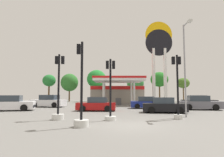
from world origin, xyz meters
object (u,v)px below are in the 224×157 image
(traffic_signal_2, at_px, (81,107))
(car_2, at_px, (48,102))
(tree_2, at_px, (96,79))
(tree_3, at_px, (135,83))
(car_4, at_px, (147,103))
(car_5, at_px, (11,104))
(car_6, at_px, (198,102))
(tree_1, at_px, (70,83))
(tree_4, at_px, (159,79))
(tree_5, at_px, (183,83))
(traffic_signal_1, at_px, (58,101))
(corner_streetlamp, at_px, (186,61))
(car_1, at_px, (200,103))
(traffic_signal_3, at_px, (178,93))
(car_3, at_px, (164,106))
(car_0, at_px, (97,105))
(traffic_signal_0, at_px, (110,99))
(tree_0, at_px, (49,81))
(station_pole_sign, at_px, (159,51))

(traffic_signal_2, bearing_deg, car_2, 113.70)
(tree_2, relative_size, tree_3, 1.25)
(car_4, bearing_deg, car_5, -168.47)
(car_6, height_order, tree_1, tree_1)
(tree_4, bearing_deg, tree_5, -15.15)
(traffic_signal_1, bearing_deg, corner_streetlamp, 6.63)
(car_1, height_order, corner_streetlamp, corner_streetlamp)
(car_6, distance_m, traffic_signal_3, 14.21)
(car_3, xyz_separation_m, tree_3, (0.52, 24.77, 3.49))
(car_0, distance_m, tree_5, 28.73)
(traffic_signal_0, bearing_deg, tree_4, 69.67)
(tree_3, bearing_deg, traffic_signal_2, -102.68)
(tree_0, relative_size, tree_5, 1.17)
(car_2, relative_size, car_6, 1.02)
(car_6, relative_size, tree_2, 0.67)
(car_1, xyz_separation_m, tree_3, (-4.51, 21.40, 3.43))
(car_2, bearing_deg, traffic_signal_2, -66.30)
(car_2, bearing_deg, car_4, -10.46)
(car_6, bearing_deg, tree_0, 145.42)
(car_0, height_order, traffic_signal_3, traffic_signal_3)
(car_1, distance_m, car_5, 20.87)
(car_4, relative_size, tree_1, 0.66)
(tree_1, bearing_deg, tree_2, -9.90)
(car_4, xyz_separation_m, tree_0, (-18.76, 20.37, 4.13))
(car_0, bearing_deg, tree_2, 94.22)
(tree_3, relative_size, tree_4, 0.84)
(traffic_signal_2, xyz_separation_m, tree_2, (-1.51, 32.30, 4.01))
(car_2, distance_m, corner_streetlamp, 18.74)
(traffic_signal_3, bearing_deg, tree_2, 105.42)
(corner_streetlamp, bearing_deg, car_5, 160.01)
(car_1, bearing_deg, tree_3, 101.89)
(corner_streetlamp, bearing_deg, station_pole_sign, 82.59)
(car_1, distance_m, traffic_signal_3, 9.64)
(station_pole_sign, height_order, car_3, station_pole_sign)
(car_3, distance_m, tree_1, 29.75)
(car_3, xyz_separation_m, tree_2, (-8.31, 24.53, 4.44))
(tree_0, height_order, tree_5, tree_0)
(car_1, xyz_separation_m, traffic_signal_1, (-13.88, -8.24, 0.58))
(station_pole_sign, height_order, tree_3, station_pole_sign)
(tree_1, relative_size, tree_5, 1.21)
(traffic_signal_3, distance_m, tree_5, 31.02)
(traffic_signal_1, height_order, tree_1, tree_1)
(traffic_signal_2, xyz_separation_m, tree_4, (13.00, 33.25, 3.99))
(tree_1, bearing_deg, traffic_signal_1, -79.27)
(car_6, height_order, traffic_signal_2, traffic_signal_2)
(car_4, xyz_separation_m, traffic_signal_0, (-4.55, -10.57, 0.79))
(tree_3, bearing_deg, car_0, -107.36)
(traffic_signal_0, height_order, tree_5, tree_5)
(car_0, distance_m, car_2, 9.13)
(tree_4, bearing_deg, car_0, -118.54)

